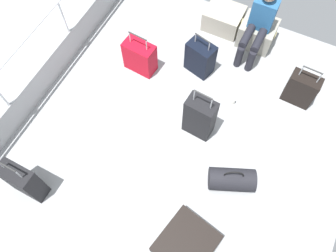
# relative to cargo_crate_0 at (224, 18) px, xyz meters

# --- Properties ---
(ground_plane) EXTENTS (4.40, 5.20, 0.06)m
(ground_plane) POSITION_rel_cargo_crate_0_xyz_m (0.30, -2.19, -0.20)
(ground_plane) COLOR #939699
(gunwale_port) EXTENTS (0.06, 5.20, 0.45)m
(gunwale_port) POSITION_rel_cargo_crate_0_xyz_m (-1.87, -2.19, 0.05)
(gunwale_port) COLOR #939699
(gunwale_port) RESTS_ON ground_plane
(railing_port) EXTENTS (0.04, 4.20, 1.02)m
(railing_port) POSITION_rel_cargo_crate_0_xyz_m (-1.87, -2.19, 0.61)
(railing_port) COLOR silver
(railing_port) RESTS_ON ground_plane
(cargo_crate_0) EXTENTS (0.61, 0.48, 0.35)m
(cargo_crate_0) POSITION_rel_cargo_crate_0_xyz_m (0.00, 0.00, 0.00)
(cargo_crate_0) COLOR #9E9989
(cargo_crate_0) RESTS_ON ground_plane
(cargo_crate_1) EXTENTS (0.56, 0.47, 0.39)m
(cargo_crate_1) POSITION_rel_cargo_crate_0_xyz_m (0.59, -0.07, 0.02)
(cargo_crate_1) COLOR gray
(cargo_crate_1) RESTS_ON ground_plane
(passenger_seated) EXTENTS (0.34, 0.66, 1.09)m
(passenger_seated) POSITION_rel_cargo_crate_0_xyz_m (0.59, -0.25, 0.40)
(passenger_seated) COLOR #26598C
(passenger_seated) RESTS_ON ground_plane
(suitcase_0) EXTENTS (0.48, 0.29, 0.71)m
(suitcase_0) POSITION_rel_cargo_crate_0_xyz_m (-0.80, -1.32, 0.08)
(suitcase_0) COLOR #B70C1E
(suitcase_0) RESTS_ON ground_plane
(suitcase_1) EXTENTS (0.71, 0.75, 0.22)m
(suitcase_1) POSITION_rel_cargo_crate_0_xyz_m (0.91, -3.38, -0.07)
(suitcase_1) COLOR black
(suitcase_1) RESTS_ON ground_plane
(suitcase_2) EXTENTS (0.44, 0.23, 0.86)m
(suitcase_2) POSITION_rel_cargo_crate_0_xyz_m (-1.14, -3.62, 0.15)
(suitcase_2) COLOR black
(suitcase_2) RESTS_ON ground_plane
(suitcase_3) EXTENTS (0.42, 0.24, 0.72)m
(suitcase_3) POSITION_rel_cargo_crate_0_xyz_m (1.48, -0.83, 0.09)
(suitcase_3) COLOR black
(suitcase_3) RESTS_ON ground_plane
(suitcase_4) EXTENTS (0.40, 0.26, 0.91)m
(suitcase_4) POSITION_rel_cargo_crate_0_xyz_m (0.41, -1.90, 0.18)
(suitcase_4) COLOR black
(suitcase_4) RESTS_ON ground_plane
(suitcase_5) EXTENTS (0.45, 0.35, 0.70)m
(suitcase_5) POSITION_rel_cargo_crate_0_xyz_m (0.00, -0.96, 0.10)
(suitcase_5) COLOR black
(suitcase_5) RESTS_ON ground_plane
(duffel_bag) EXTENTS (0.64, 0.49, 0.42)m
(duffel_bag) POSITION_rel_cargo_crate_0_xyz_m (1.10, -2.43, -0.03)
(duffel_bag) COLOR black
(duffel_bag) RESTS_ON ground_plane
(paper_cup) EXTENTS (0.08, 0.08, 0.10)m
(paper_cup) POSITION_rel_cargo_crate_0_xyz_m (0.68, -1.28, -0.12)
(paper_cup) COLOR white
(paper_cup) RESTS_ON ground_plane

